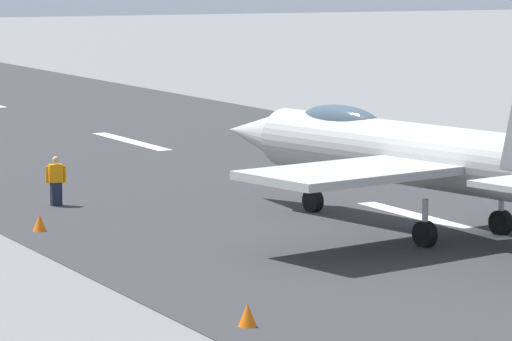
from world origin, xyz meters
TOP-DOWN VIEW (x-y plane):
  - ground_plane at (0.00, 0.00)m, footprint 400.00×400.00m
  - runway_strip at (-0.02, 0.00)m, footprint 240.00×26.00m
  - fighter_jet at (-0.76, 1.59)m, footprint 18.04×13.91m
  - crew_person at (9.18, 9.63)m, footprint 0.33×0.70m
  - marker_cone_near at (-9.35, 11.80)m, footprint 0.44×0.44m
  - marker_cone_mid at (4.63, 11.80)m, footprint 0.44×0.44m

SIDE VIEW (x-z plane):
  - ground_plane at x=0.00m, z-range 0.00..0.00m
  - runway_strip at x=-0.02m, z-range 0.00..0.02m
  - marker_cone_near at x=-9.35m, z-range 0.00..0.55m
  - marker_cone_mid at x=4.63m, z-range 0.00..0.55m
  - crew_person at x=9.18m, z-range 0.00..1.69m
  - fighter_jet at x=-0.76m, z-range -0.38..5.25m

